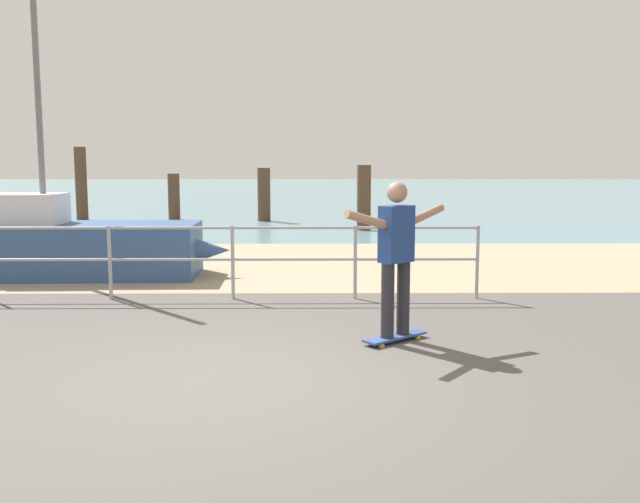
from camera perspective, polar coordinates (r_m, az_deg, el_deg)
name	(u,v)px	position (r m, az deg, el deg)	size (l,w,h in m)	color
ground_plane	(219,421)	(5.56, -8.18, -13.39)	(24.00, 10.00, 0.04)	#514C49
beach_strip	(275,264)	(13.32, -3.66, -1.01)	(24.00, 6.00, 0.04)	tan
sea_surface	(301,192)	(41.20, -1.57, 4.80)	(72.00, 50.00, 0.04)	slate
railing_fence	(48,251)	(10.50, -21.11, 0.05)	(12.01, 0.05, 1.05)	#9EA0A5
sailboat	(74,246)	(12.42, -19.24, 0.40)	(4.97, 1.48, 5.38)	#335184
skateboard	(395,337)	(7.70, 6.06, -6.87)	(0.75, 0.66, 0.08)	#334C8C
skateboarder	(396,250)	(7.52, 6.16, 0.15)	(1.18, 0.99, 1.65)	#26262B
groyne_post_0	(81,184)	(23.80, -18.70, 5.20)	(0.37, 0.37, 2.33)	#513826
groyne_post_1	(174,197)	(23.15, -11.70, 4.34)	(0.37, 0.37, 1.49)	#513826
groyne_post_2	(264,195)	(22.20, -4.54, 4.58)	(0.40, 0.40, 1.67)	#513826
groyne_post_3	(364,198)	(19.36, 3.56, 4.33)	(0.38, 0.38, 1.79)	#513826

